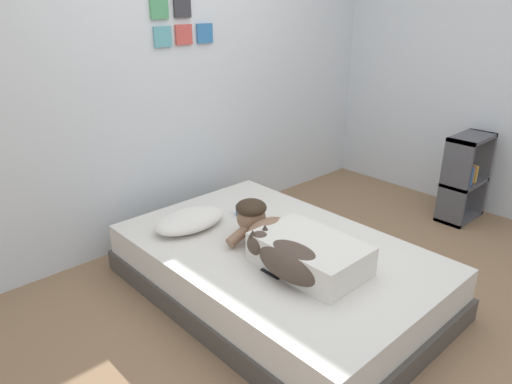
{
  "coord_description": "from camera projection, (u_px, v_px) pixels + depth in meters",
  "views": [
    {
      "loc": [
        -2.11,
        -1.54,
        1.8
      ],
      "look_at": [
        -0.11,
        0.61,
        0.6
      ],
      "focal_mm": 33.15,
      "sensor_mm": 36.0,
      "label": 1
    }
  ],
  "objects": [
    {
      "name": "bed",
      "position": [
        277.0,
        270.0,
        3.07
      ],
      "size": [
        1.34,
        2.05,
        0.35
      ],
      "color": "#4C4742",
      "rests_on": "ground"
    },
    {
      "name": "coffee_cup",
      "position": [
        242.0,
        210.0,
        3.42
      ],
      "size": [
        0.12,
        0.09,
        0.07
      ],
      "color": "teal",
      "rests_on": "bed"
    },
    {
      "name": "back_wall",
      "position": [
        181.0,
        76.0,
        3.65
      ],
      "size": [
        4.19,
        0.12,
        2.5
      ],
      "color": "silver",
      "rests_on": "ground"
    },
    {
      "name": "side_wall_right",
      "position": [
        472.0,
        67.0,
        4.11
      ],
      "size": [
        0.1,
        6.05,
        2.5
      ],
      "primitive_type": "cube",
      "color": "silver",
      "rests_on": "ground"
    },
    {
      "name": "pillow",
      "position": [
        190.0,
        220.0,
        3.22
      ],
      "size": [
        0.52,
        0.32,
        0.11
      ],
      "primitive_type": "ellipsoid",
      "color": "white",
      "rests_on": "bed"
    },
    {
      "name": "bookshelf",
      "position": [
        464.0,
        178.0,
        4.04
      ],
      "size": [
        0.45,
        0.24,
        0.75
      ],
      "color": "#4C4C51",
      "rests_on": "ground"
    },
    {
      "name": "ground_plane",
      "position": [
        332.0,
        299.0,
        3.06
      ],
      "size": [
        12.38,
        12.38,
        0.0
      ],
      "primitive_type": "plane",
      "color": "#8C6B4C"
    },
    {
      "name": "cell_phone",
      "position": [
        273.0,
        272.0,
        2.7
      ],
      "size": [
        0.07,
        0.14,
        0.01
      ],
      "primitive_type": "cube",
      "color": "black",
      "rests_on": "bed"
    },
    {
      "name": "person_lying",
      "position": [
        292.0,
        243.0,
        2.81
      ],
      "size": [
        0.43,
        0.92,
        0.27
      ],
      "color": "silver",
      "rests_on": "bed"
    },
    {
      "name": "dog",
      "position": [
        289.0,
        260.0,
        2.64
      ],
      "size": [
        0.26,
        0.57,
        0.21
      ],
      "color": "#4C3D33",
      "rests_on": "bed"
    }
  ]
}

